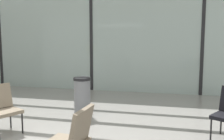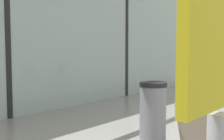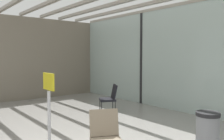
% 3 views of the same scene
% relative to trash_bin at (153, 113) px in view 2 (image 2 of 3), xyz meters
% --- Properties ---
extents(glass_curtain_wall, '(14.00, 0.08, 3.33)m').
position_rel_trash_bin_xyz_m(glass_curtain_wall, '(-0.69, 2.83, 1.23)').
color(glass_curtain_wall, '#A3B7B2').
rests_on(glass_curtain_wall, ground).
extents(window_mullion_1, '(0.10, 0.12, 3.33)m').
position_rel_trash_bin_xyz_m(window_mullion_1, '(-0.69, 2.83, 1.23)').
color(window_mullion_1, black).
rests_on(window_mullion_1, ground).
extents(window_mullion_2, '(0.10, 0.12, 3.33)m').
position_rel_trash_bin_xyz_m(window_mullion_2, '(2.81, 2.83, 1.23)').
color(window_mullion_2, black).
rests_on(window_mullion_2, ground).
extents(trash_bin, '(0.38, 0.38, 0.86)m').
position_rel_trash_bin_xyz_m(trash_bin, '(0.00, 0.00, 0.00)').
color(trash_bin, slate).
rests_on(trash_bin, ground).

